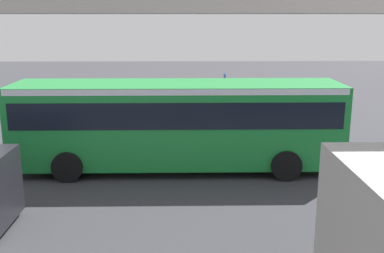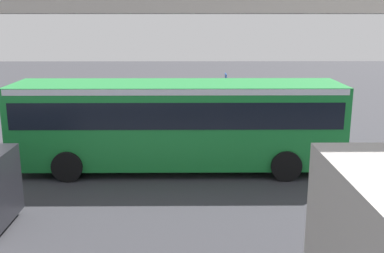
% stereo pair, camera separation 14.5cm
% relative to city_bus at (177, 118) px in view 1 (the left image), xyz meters
% --- Properties ---
extents(ground, '(80.00, 80.00, 0.00)m').
position_rel_city_bus_xyz_m(ground, '(0.44, -0.56, -1.88)').
color(ground, '#38383D').
extents(city_bus, '(11.54, 2.85, 3.15)m').
position_rel_city_bus_xyz_m(city_bus, '(0.00, 0.00, 0.00)').
color(city_bus, '#1E8C38').
rests_on(city_bus, ground).
extents(traffic_sign, '(0.08, 0.60, 2.80)m').
position_rel_city_bus_xyz_m(traffic_sign, '(-2.16, -5.45, 0.01)').
color(traffic_sign, slate).
rests_on(traffic_sign, ground).
extents(lane_dash_leftmost, '(2.00, 0.20, 0.01)m').
position_rel_city_bus_xyz_m(lane_dash_leftmost, '(-5.56, -3.06, -1.88)').
color(lane_dash_leftmost, silver).
rests_on(lane_dash_leftmost, ground).
extents(lane_dash_left, '(2.00, 0.20, 0.01)m').
position_rel_city_bus_xyz_m(lane_dash_left, '(-1.56, -3.06, -1.88)').
color(lane_dash_left, silver).
rests_on(lane_dash_left, ground).
extents(lane_dash_centre, '(2.00, 0.20, 0.01)m').
position_rel_city_bus_xyz_m(lane_dash_centre, '(2.44, -3.06, -1.88)').
color(lane_dash_centre, silver).
rests_on(lane_dash_centre, ground).
extents(lane_dash_right, '(2.00, 0.20, 0.01)m').
position_rel_city_bus_xyz_m(lane_dash_right, '(6.44, -3.06, -1.88)').
color(lane_dash_right, silver).
rests_on(lane_dash_right, ground).
extents(pedestrian_overpass, '(28.27, 2.60, 7.06)m').
position_rel_city_bus_xyz_m(pedestrian_overpass, '(0.44, 8.54, 3.39)').
color(pedestrian_overpass, '#B2ADA5').
rests_on(pedestrian_overpass, ground).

